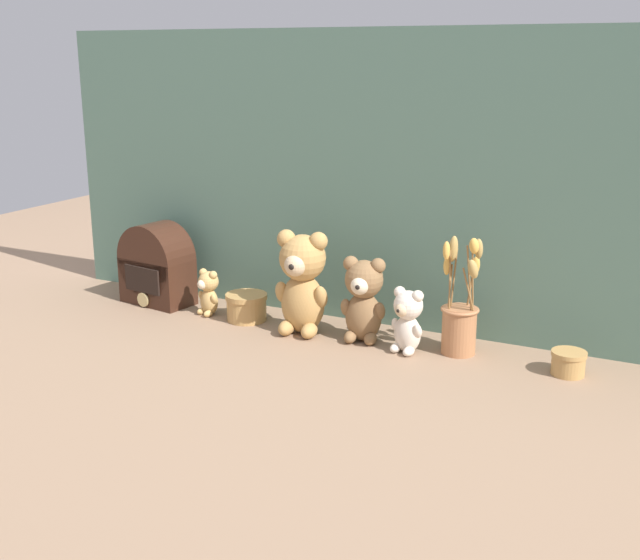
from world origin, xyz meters
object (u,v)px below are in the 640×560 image
(teddy_bear_small, at_px, (407,319))
(decorative_tin_tall, at_px, (568,363))
(teddy_bear_tiny, at_px, (208,291))
(teddy_bear_medium, at_px, (363,298))
(vintage_radio, at_px, (157,267))
(teddy_bear_large, at_px, (302,281))
(decorative_tin_short, at_px, (247,307))
(flower_vase, at_px, (460,318))

(teddy_bear_small, height_order, decorative_tin_tall, teddy_bear_small)
(teddy_bear_small, distance_m, teddy_bear_tiny, 0.60)
(decorative_tin_tall, bearing_deg, teddy_bear_medium, -179.49)
(decorative_tin_tall, bearing_deg, vintage_radio, 178.84)
(teddy_bear_large, distance_m, decorative_tin_tall, 0.68)
(decorative_tin_tall, xyz_separation_m, decorative_tin_short, (-0.85, 0.00, 0.01))
(vintage_radio, relative_size, decorative_tin_tall, 2.97)
(teddy_bear_small, distance_m, decorative_tin_tall, 0.38)
(teddy_bear_large, height_order, teddy_bear_small, teddy_bear_large)
(teddy_bear_small, distance_m, decorative_tin_short, 0.48)
(teddy_bear_large, distance_m, flower_vase, 0.41)
(teddy_bear_large, relative_size, flower_vase, 0.92)
(flower_vase, relative_size, decorative_tin_tall, 3.72)
(teddy_bear_small, bearing_deg, decorative_tin_tall, 4.68)
(teddy_bear_medium, bearing_deg, teddy_bear_tiny, 179.66)
(teddy_bear_large, relative_size, decorative_tin_tall, 3.41)
(teddy_bear_tiny, distance_m, flower_vase, 0.71)
(teddy_bear_small, distance_m, flower_vase, 0.13)
(teddy_bear_small, relative_size, decorative_tin_short, 1.42)
(teddy_bear_medium, distance_m, flower_vase, 0.25)
(teddy_bear_large, bearing_deg, teddy_bear_small, -2.14)
(teddy_bear_medium, height_order, decorative_tin_tall, teddy_bear_medium)
(flower_vase, relative_size, vintage_radio, 1.25)
(teddy_bear_large, relative_size, teddy_bear_tiny, 2.11)
(decorative_tin_short, bearing_deg, decorative_tin_tall, -0.23)
(teddy_bear_medium, xyz_separation_m, teddy_bear_small, (0.13, -0.03, -0.03))
(teddy_bear_tiny, distance_m, decorative_tin_tall, 0.98)
(teddy_bear_small, bearing_deg, teddy_bear_medium, 168.29)
(teddy_bear_medium, xyz_separation_m, vintage_radio, (-0.66, 0.03, -0.01))
(teddy_bear_tiny, height_order, decorative_tin_short, teddy_bear_tiny)
(teddy_bear_large, xyz_separation_m, teddy_bear_tiny, (-0.30, 0.02, -0.07))
(teddy_bear_small, bearing_deg, teddy_bear_large, 177.86)
(teddy_bear_small, height_order, decorative_tin_short, teddy_bear_small)
(decorative_tin_short, bearing_deg, teddy_bear_tiny, -177.59)
(teddy_bear_medium, bearing_deg, decorative_tin_short, 178.71)
(flower_vase, bearing_deg, teddy_bear_medium, -174.20)
(flower_vase, bearing_deg, teddy_bear_small, -156.05)
(teddy_bear_small, height_order, flower_vase, flower_vase)
(flower_vase, xyz_separation_m, decorative_tin_short, (-0.59, -0.02, -0.05))
(decorative_tin_short, bearing_deg, flower_vase, 1.63)
(teddy_bear_large, height_order, teddy_bear_tiny, teddy_bear_large)
(flower_vase, bearing_deg, vintage_radio, 179.78)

